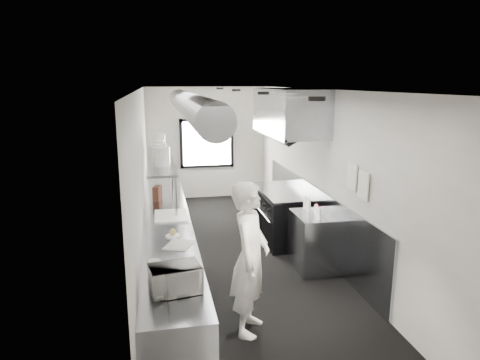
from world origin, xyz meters
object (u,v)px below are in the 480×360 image
deli_tub_b (155,266)px  plate_stack_d (159,143)px  small_plate (173,236)px  plate_stack_a (162,157)px  pass_shelf (161,160)px  prep_counter (168,247)px  squeeze_bottle_d (309,205)px  squeeze_bottle_b (318,213)px  exhaust_hood (289,112)px  deli_tub_a (163,272)px  range (283,215)px  squeeze_bottle_a (320,214)px  bottle_station (315,241)px  line_cook (250,259)px  squeeze_bottle_c (316,210)px  plate_stack_c (158,148)px  microwave (175,279)px  knife_block (157,193)px  far_work_table (163,189)px  cutting_board (171,216)px  squeeze_bottle_e (305,203)px  plate_stack_b (160,153)px

deli_tub_b → plate_stack_d: bearing=88.1°
small_plate → plate_stack_a: plate_stack_a is taller
pass_shelf → plate_stack_a: plate_stack_a is taller
prep_counter → squeeze_bottle_d: (2.24, -0.02, 0.55)m
plate_stack_d → squeeze_bottle_b: 3.64m
exhaust_hood → deli_tub_a: (-2.35, -3.18, -1.44)m
deli_tub_b → squeeze_bottle_d: 3.01m
range → squeeze_bottle_a: squeeze_bottle_a is taller
range → bottle_station: 1.40m
line_cook → squeeze_bottle_c: line_cook is taller
plate_stack_c → squeeze_bottle_c: (2.35, -1.97, -0.74)m
exhaust_hood → plate_stack_d: exhaust_hood is taller
microwave → knife_block: microwave is taller
far_work_table → microwave: (0.02, -6.04, 0.59)m
line_cook → plate_stack_d: 4.25m
prep_counter → plate_stack_a: 1.50m
deli_tub_b → bottle_station: bearing=32.8°
far_work_table → squeeze_bottle_b: size_ratio=7.01×
exhaust_hood → cutting_board: 2.85m
prep_counter → far_work_table: size_ratio=5.00×
squeeze_bottle_e → bottle_station: bearing=-78.7°
prep_counter → line_cook: 2.01m
cutting_board → squeeze_bottle_c: 2.25m
bottle_station → squeeze_bottle_e: 0.64m
prep_counter → small_plate: size_ratio=31.00×
far_work_table → small_plate: (0.06, -4.46, 0.46)m
squeeze_bottle_d → deli_tub_b: bearing=-143.6°
cutting_board → plate_stack_d: 2.35m
pass_shelf → deli_tub_a: (-0.06, -3.48, -0.58)m
far_work_table → squeeze_bottle_c: 4.58m
small_plate → plate_stack_d: (-0.10, 3.09, 0.83)m
cutting_board → microwave: bearing=-91.1°
deli_tub_a → plate_stack_d: bearing=89.2°
pass_shelf → small_plate: pass_shelf is taller
plate_stack_b → squeeze_bottle_e: (2.29, -1.03, -0.73)m
bottle_station → far_work_table: size_ratio=0.75×
plate_stack_a → squeeze_bottle_c: plate_stack_a is taller
plate_stack_a → squeeze_bottle_e: (2.26, -0.66, -0.73)m
squeeze_bottle_c → plate_stack_c: bearing=140.0°
exhaust_hood → plate_stack_c: size_ratio=7.28×
far_work_table → microwave: microwave is taller
squeeze_bottle_a → squeeze_bottle_d: squeeze_bottle_d is taller
prep_counter → small_plate: (0.06, -0.76, 0.46)m
small_plate → far_work_table: bearing=90.8°
exhaust_hood → plate_stack_a: bearing=-169.7°
plate_stack_b → plate_stack_c: plate_stack_b is taller
exhaust_hood → squeeze_bottle_d: bearing=-90.5°
far_work_table → plate_stack_a: bearing=-90.6°
small_plate → line_cook: bearing=-48.7°
line_cook → squeeze_bottle_c: 2.03m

